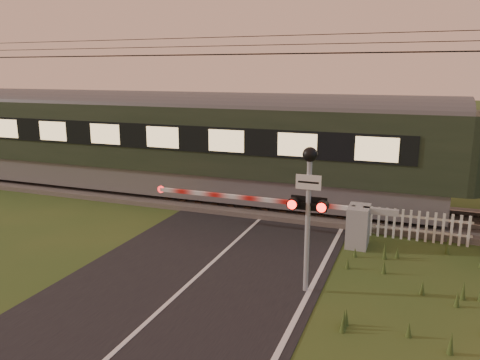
% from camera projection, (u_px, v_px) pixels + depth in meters
% --- Properties ---
extents(ground, '(160.00, 160.00, 0.00)m').
position_uv_depth(ground, '(197.00, 277.00, 11.45)').
color(ground, '#2B491C').
rests_on(ground, ground).
extents(road, '(6.00, 140.00, 0.03)m').
position_uv_depth(road, '(194.00, 281.00, 11.23)').
color(road, black).
rests_on(road, ground).
extents(track_bed, '(140.00, 3.40, 0.39)m').
position_uv_depth(track_bed, '(274.00, 205.00, 17.35)').
color(track_bed, '#47423D').
rests_on(track_bed, ground).
extents(overhead_wires, '(120.00, 0.62, 0.62)m').
position_uv_depth(overhead_wires, '(277.00, 47.00, 16.06)').
color(overhead_wires, black).
rests_on(overhead_wires, ground).
extents(boom_gate, '(7.63, 0.91, 1.21)m').
position_uv_depth(boom_gate, '(345.00, 222.00, 13.50)').
color(boom_gate, gray).
rests_on(boom_gate, ground).
extents(crossing_signal, '(0.85, 0.35, 3.34)m').
position_uv_depth(crossing_signal, '(309.00, 194.00, 10.21)').
color(crossing_signal, gray).
rests_on(crossing_signal, ground).
extents(picket_fence, '(3.39, 0.08, 0.92)m').
position_uv_depth(picket_fence, '(410.00, 225.00, 13.87)').
color(picket_fence, silver).
rests_on(picket_fence, ground).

